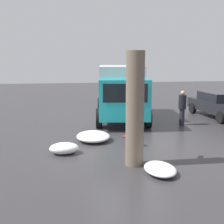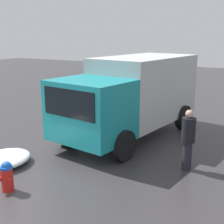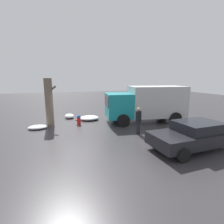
{
  "view_description": "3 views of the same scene",
  "coord_description": "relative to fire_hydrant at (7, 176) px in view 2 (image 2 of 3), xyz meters",
  "views": [
    {
      "loc": [
        -10.64,
        2.49,
        3.14
      ],
      "look_at": [
        2.44,
        0.23,
        0.85
      ],
      "focal_mm": 50.0,
      "sensor_mm": 36.0,
      "label": 1
    },
    {
      "loc": [
        -4.56,
        -5.31,
        3.54
      ],
      "look_at": [
        3.0,
        -1.09,
        1.36
      ],
      "focal_mm": 50.0,
      "sensor_mm": 36.0,
      "label": 2
    },
    {
      "loc": [
        -1.54,
        -12.53,
        3.4
      ],
      "look_at": [
        2.38,
        -0.55,
        0.91
      ],
      "focal_mm": 28.0,
      "sensor_mm": 36.0,
      "label": 3
    }
  ],
  "objects": [
    {
      "name": "ground_plane",
      "position": [
        0.0,
        -0.0,
        -0.37
      ],
      "size": [
        60.0,
        60.0,
        0.0
      ],
      "primitive_type": "plane",
      "color": "#333033"
    },
    {
      "name": "pedestrian",
      "position": [
        3.16,
        -3.28,
        0.53
      ],
      "size": [
        0.36,
        0.36,
        1.65
      ],
      "rotation": [
        0.0,
        0.0,
        1.9
      ],
      "color": "#23232D",
      "rests_on": "ground_plane"
    },
    {
      "name": "snow_pile_by_hydrant",
      "position": [
        1.01,
        1.21,
        -0.2
      ],
      "size": [
        1.54,
        1.28,
        0.34
      ],
      "color": "white",
      "rests_on": "ground_plane"
    },
    {
      "name": "fire_hydrant",
      "position": [
        0.0,
        0.0,
        0.0
      ],
      "size": [
        0.38,
        0.46,
        0.73
      ],
      "rotation": [
        0.0,
        0.0,
        2.68
      ],
      "color": "red",
      "rests_on": "ground_plane"
    },
    {
      "name": "delivery_truck",
      "position": [
        5.15,
        -0.73,
        1.13
      ],
      "size": [
        6.24,
        3.18,
        2.75
      ],
      "rotation": [
        0.0,
        0.0,
        1.43
      ],
      "color": "teal",
      "rests_on": "ground_plane"
    }
  ]
}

